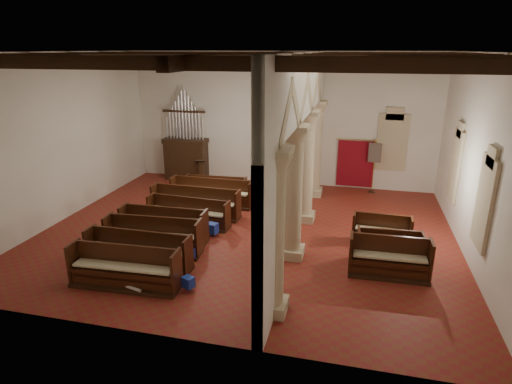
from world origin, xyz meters
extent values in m
plane|color=maroon|center=(0.00, 0.00, 0.00)|extent=(14.00, 14.00, 0.00)
plane|color=#302010|center=(0.00, 0.00, 6.00)|extent=(14.00, 14.00, 0.00)
cube|color=white|center=(0.00, 6.00, 3.00)|extent=(14.00, 0.02, 6.00)
cube|color=white|center=(0.00, -6.00, 3.00)|extent=(14.00, 0.02, 6.00)
cube|color=white|center=(-7.00, 0.00, 3.00)|extent=(0.02, 12.00, 6.00)
cube|color=white|center=(7.00, 0.00, 3.00)|extent=(0.02, 12.00, 6.00)
cube|color=#BBAB8B|center=(1.80, -4.50, 0.15)|extent=(0.75, 0.75, 0.30)
cylinder|color=#BBAB8B|center=(1.80, -4.50, 1.95)|extent=(0.56, 0.56, 3.30)
cube|color=#BBAB8B|center=(1.80, -1.50, 0.15)|extent=(0.75, 0.75, 0.30)
cylinder|color=#BBAB8B|center=(1.80, -1.50, 1.95)|extent=(0.56, 0.56, 3.30)
cube|color=#BBAB8B|center=(1.80, 1.50, 0.15)|extent=(0.75, 0.75, 0.30)
cylinder|color=#BBAB8B|center=(1.80, 1.50, 1.95)|extent=(0.56, 0.56, 3.30)
cube|color=#BBAB8B|center=(1.80, 4.50, 0.15)|extent=(0.75, 0.75, 0.30)
cylinder|color=#BBAB8B|center=(1.80, 4.50, 1.95)|extent=(0.56, 0.56, 3.30)
cube|color=white|center=(1.80, 0.00, 5.04)|extent=(0.25, 11.90, 1.93)
cube|color=#39815F|center=(6.98, -1.50, 2.20)|extent=(0.03, 1.00, 2.20)
cube|color=#39815F|center=(6.98, 2.50, 2.20)|extent=(0.03, 1.00, 2.20)
cube|color=#39815F|center=(5.00, 5.98, 2.20)|extent=(1.00, 0.03, 2.20)
cube|color=#30200F|center=(-4.50, 5.50, 0.90)|extent=(2.00, 0.80, 1.80)
cube|color=#30200F|center=(-4.50, 5.50, 1.90)|extent=(2.10, 0.85, 0.20)
cube|color=#351E11|center=(-3.58, 5.06, 0.05)|extent=(0.51, 0.51, 0.10)
cube|color=#351E11|center=(-3.58, 5.06, 0.53)|extent=(0.25, 0.25, 1.05)
cube|color=#351E11|center=(-3.58, 4.98, 1.10)|extent=(0.55, 0.47, 0.18)
cube|color=maroon|center=(3.50, 5.92, 1.15)|extent=(1.60, 0.06, 2.10)
cylinder|color=gold|center=(3.50, 5.90, 2.25)|extent=(1.80, 0.04, 0.04)
cone|color=#30200F|center=(4.30, 5.50, 0.06)|extent=(0.36, 0.36, 0.12)
cylinder|color=gold|center=(4.30, 5.50, 1.20)|extent=(0.04, 0.04, 2.41)
cylinder|color=gold|center=(4.30, 5.50, 2.31)|extent=(0.13, 0.70, 0.03)
cube|color=navy|center=(4.30, 5.48, 1.80)|extent=(0.55, 0.10, 0.85)
cube|color=#19169C|center=(-0.53, -4.09, 0.25)|extent=(0.37, 0.34, 0.30)
cube|color=navy|center=(-1.10, -2.52, 0.25)|extent=(0.32, 0.27, 0.29)
cube|color=navy|center=(-1.06, -0.63, 0.28)|extent=(0.42, 0.37, 0.36)
cylinder|color=white|center=(-2.02, -4.54, 0.16)|extent=(0.84, 0.31, 0.09)
cylinder|color=silver|center=(-2.46, -3.46, 0.16)|extent=(0.97, 0.41, 0.10)
cube|color=#30200F|center=(-2.25, -4.30, 0.05)|extent=(3.03, 0.89, 0.11)
cube|color=#41180E|center=(-2.25, -4.35, 0.36)|extent=(2.86, 0.56, 0.49)
cube|color=#41180E|center=(-2.25, -4.10, 0.63)|extent=(2.85, 0.20, 1.04)
cube|color=#41180E|center=(-3.71, -4.28, 0.63)|extent=(0.10, 0.66, 1.04)
cube|color=#41180E|center=(-0.78, -4.28, 0.63)|extent=(0.10, 0.66, 1.04)
cube|color=beige|center=(-2.25, -4.35, 0.63)|extent=(2.75, 0.51, 0.05)
cube|color=#30200F|center=(-2.41, -3.25, 0.05)|extent=(3.17, 0.74, 0.10)
cube|color=#41230E|center=(-2.41, -3.30, 0.34)|extent=(3.01, 0.43, 0.47)
cube|color=#41230E|center=(-2.41, -3.06, 0.60)|extent=(3.01, 0.08, 1.00)
cube|color=#41230E|center=(-3.96, -3.23, 0.60)|extent=(0.08, 0.63, 1.00)
cube|color=#41230E|center=(-0.86, -3.23, 0.60)|extent=(0.08, 0.63, 1.00)
cube|color=beige|center=(-2.41, -3.30, 0.60)|extent=(2.89, 0.39, 0.05)
cube|color=#30200F|center=(-2.43, -2.26, 0.05)|extent=(3.07, 0.96, 0.11)
cube|color=#39140C|center=(-2.43, -2.31, 0.35)|extent=(2.90, 0.62, 0.49)
cube|color=#39140C|center=(-2.43, -2.06, 0.63)|extent=(2.87, 0.27, 1.04)
cube|color=#39140C|center=(-3.91, -2.24, 0.63)|extent=(0.12, 0.66, 1.04)
cube|color=#39140C|center=(-0.96, -2.24, 0.63)|extent=(0.12, 0.66, 1.04)
cube|color=beige|center=(-2.43, -2.31, 0.63)|extent=(2.78, 0.57, 0.05)
cube|color=#30200F|center=(-2.48, -1.39, 0.05)|extent=(2.92, 0.81, 0.11)
cube|color=#41190E|center=(-2.48, -1.45, 0.35)|extent=(2.76, 0.48, 0.49)
cube|color=#41190E|center=(-2.48, -1.19, 0.63)|extent=(2.76, 0.12, 1.04)
cube|color=#41190E|center=(-3.90, -1.37, 0.63)|extent=(0.09, 0.66, 1.04)
cube|color=#41190E|center=(-1.07, -1.37, 0.63)|extent=(0.09, 0.66, 1.04)
cube|color=beige|center=(-2.48, -1.45, 0.63)|extent=(2.65, 0.44, 0.05)
cube|color=#30200F|center=(-2.20, 0.05, 0.05)|extent=(3.09, 0.86, 0.10)
cube|color=#3A160C|center=(-2.20, 0.00, 0.32)|extent=(2.92, 0.56, 0.44)
cube|color=#3A160C|center=(-2.20, 0.22, 0.56)|extent=(2.90, 0.24, 0.92)
cube|color=#3A160C|center=(-3.69, 0.06, 0.56)|extent=(0.10, 0.59, 0.92)
cube|color=#3A160C|center=(-0.71, 0.06, 0.56)|extent=(0.10, 0.59, 0.92)
cube|color=beige|center=(-2.20, 0.00, 0.56)|extent=(2.80, 0.52, 0.05)
cube|color=#30200F|center=(-2.30, 0.99, 0.05)|extent=(3.47, 0.83, 0.11)
cube|color=#381D0C|center=(-2.30, 0.94, 0.34)|extent=(3.31, 0.50, 0.48)
cube|color=#381D0C|center=(-2.30, 1.18, 0.61)|extent=(3.30, 0.15, 1.01)
cube|color=#381D0C|center=(-3.99, 1.01, 0.61)|extent=(0.09, 0.64, 1.01)
cube|color=#381D0C|center=(-0.60, 1.01, 0.61)|extent=(0.09, 0.64, 1.01)
cube|color=beige|center=(-2.30, 0.94, 0.61)|extent=(3.18, 0.46, 0.05)
cube|color=#30200F|center=(-2.10, 2.26, 0.05)|extent=(3.39, 0.76, 0.10)
cube|color=#361B0B|center=(-2.10, 2.21, 0.34)|extent=(3.23, 0.45, 0.47)
cube|color=#361B0B|center=(-2.10, 2.45, 0.60)|extent=(3.23, 0.11, 0.99)
cube|color=#361B0B|center=(-3.75, 2.28, 0.60)|extent=(0.08, 0.62, 0.99)
cube|color=#361B0B|center=(-0.44, 2.28, 0.60)|extent=(0.08, 0.62, 0.99)
cube|color=beige|center=(-2.10, 2.21, 0.60)|extent=(3.10, 0.41, 0.05)
cube|color=#30200F|center=(-2.19, 3.06, 0.05)|extent=(2.66, 0.77, 0.09)
cube|color=#3E150D|center=(-2.19, 3.01, 0.30)|extent=(2.50, 0.49, 0.41)
cube|color=#3E150D|center=(-2.19, 3.22, 0.53)|extent=(2.48, 0.19, 0.87)
cube|color=#3E150D|center=(-3.47, 3.07, 0.53)|extent=(0.09, 0.55, 0.87)
cube|color=#3E150D|center=(-0.91, 3.07, 0.53)|extent=(0.09, 0.55, 0.87)
cube|color=beige|center=(-2.19, 3.01, 0.53)|extent=(2.40, 0.45, 0.05)
cube|color=#30200F|center=(4.64, -2.03, 0.05)|extent=(2.22, 0.82, 0.11)
cube|color=#3A1A0C|center=(4.64, -2.09, 0.36)|extent=(2.06, 0.48, 0.49)
cube|color=#3A1A0C|center=(4.64, -1.84, 0.63)|extent=(2.05, 0.12, 1.04)
cube|color=#3A1A0C|center=(3.58, -2.01, 0.63)|extent=(0.09, 0.66, 1.04)
cube|color=#3A1A0C|center=(5.71, -2.01, 0.63)|extent=(0.09, 0.66, 1.04)
cube|color=beige|center=(4.64, -2.09, 0.63)|extent=(1.98, 0.44, 0.05)
cube|color=#30200F|center=(4.69, -1.22, 0.05)|extent=(1.93, 0.80, 0.10)
cube|color=#37200B|center=(4.69, -1.27, 0.31)|extent=(1.76, 0.50, 0.43)
cube|color=#37200B|center=(4.69, -1.05, 0.55)|extent=(1.74, 0.18, 0.91)
cube|color=#37200B|center=(3.78, -1.20, 0.55)|extent=(0.11, 0.58, 0.91)
cube|color=#37200B|center=(5.60, -1.20, 0.55)|extent=(0.11, 0.58, 0.91)
cube|color=beige|center=(4.69, -1.27, 0.55)|extent=(1.69, 0.46, 0.05)
cube|color=#30200F|center=(4.50, -0.02, 0.05)|extent=(1.88, 0.74, 0.10)
cube|color=#3B1A0C|center=(4.50, -0.07, 0.32)|extent=(1.72, 0.45, 0.44)
cube|color=#3B1A0C|center=(4.50, 0.16, 0.56)|extent=(1.71, 0.13, 0.93)
cube|color=#3B1A0C|center=(3.61, 0.00, 0.56)|extent=(0.09, 0.59, 0.93)
cube|color=#3B1A0C|center=(5.40, 0.00, 0.56)|extent=(0.09, 0.59, 0.93)
cube|color=beige|center=(4.50, -0.07, 0.56)|extent=(1.65, 0.41, 0.05)
camera|label=1|loc=(3.55, -13.31, 6.09)|focal=30.00mm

